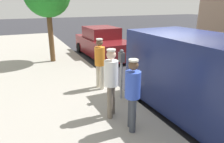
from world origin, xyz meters
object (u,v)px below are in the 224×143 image
object	(u,v)px
parked_sedan_behind	(103,44)
pedestrian_in_white	(111,79)
parking_meter_near	(121,66)
pedestrian_in_orange	(100,61)
parked_van	(218,82)
pedestrian_in_blue	(133,91)

from	to	relation	value
parked_sedan_behind	pedestrian_in_white	bearing A→B (deg)	69.86
parking_meter_near	pedestrian_in_orange	world-z (taller)	pedestrian_in_orange
parking_meter_near	parked_sedan_behind	size ratio (longest dim) A/B	0.34
parking_meter_near	parked_van	distance (m)	2.54
pedestrian_in_white	pedestrian_in_blue	xyz separation A→B (m)	(-0.18, 0.73, -0.06)
pedestrian_in_orange	parked_van	size ratio (longest dim) A/B	0.32
pedestrian_in_white	pedestrian_in_blue	world-z (taller)	pedestrian_in_white
parking_meter_near	pedestrian_in_orange	bearing A→B (deg)	-74.83
parking_meter_near	pedestrian_in_white	size ratio (longest dim) A/B	0.87
parking_meter_near	parked_sedan_behind	xyz separation A→B (m)	(-1.64, -5.56, -0.43)
pedestrian_in_blue	parked_sedan_behind	size ratio (longest dim) A/B	0.37
pedestrian_in_white	pedestrian_in_orange	bearing A→B (deg)	-102.74
pedestrian_in_white	pedestrian_in_blue	bearing A→B (deg)	103.69
pedestrian_in_orange	pedestrian_in_blue	world-z (taller)	pedestrian_in_orange
parked_van	parked_sedan_behind	bearing A→B (deg)	-91.08
pedestrian_in_white	parked_sedan_behind	distance (m)	6.79
parked_sedan_behind	pedestrian_in_blue	bearing A→B (deg)	73.11
parking_meter_near	pedestrian_in_white	world-z (taller)	pedestrian_in_white
pedestrian_in_orange	pedestrian_in_white	distance (m)	1.87
pedestrian_in_blue	parking_meter_near	bearing A→B (deg)	-108.33
parked_van	pedestrian_in_orange	bearing A→B (deg)	-59.91
pedestrian_in_orange	pedestrian_in_white	xyz separation A→B (m)	(0.41, 1.83, 0.04)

